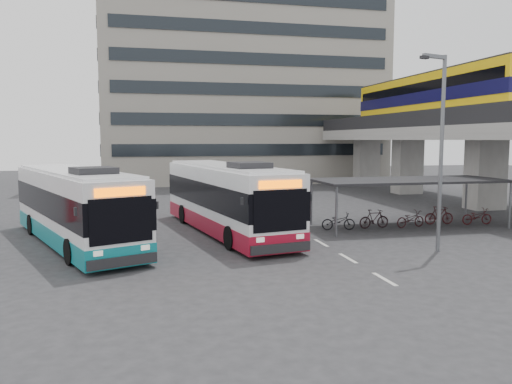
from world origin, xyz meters
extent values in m
plane|color=#28282B|center=(0.00, 0.00, 0.00)|extent=(120.00, 120.00, 0.00)
cube|color=gray|center=(17.00, 8.00, 2.30)|extent=(2.20, 1.60, 4.60)
cube|color=gray|center=(17.00, 18.00, 2.30)|extent=(2.20, 1.60, 4.60)
cube|color=gray|center=(17.00, 26.00, 2.30)|extent=(2.20, 1.60, 4.60)
cube|color=gray|center=(17.00, 12.00, 5.05)|extent=(8.00, 32.00, 0.90)
cube|color=black|center=(13.25, 12.00, 6.05)|extent=(0.35, 32.00, 1.10)
cube|color=black|center=(20.75, 12.00, 6.05)|extent=(0.35, 32.00, 1.10)
cube|color=yellow|center=(17.00, 14.44, 7.60)|extent=(2.90, 20.00, 3.90)
cube|color=#0B0936|center=(17.00, 14.44, 7.80)|extent=(2.98, 20.02, 0.90)
cube|color=black|center=(17.00, 14.44, 8.60)|extent=(2.96, 19.20, 0.70)
cube|color=black|center=(17.00, 14.44, 9.55)|extent=(2.70, 19.60, 0.25)
cylinder|color=#595B60|center=(3.70, 4.80, 1.20)|extent=(0.12, 0.12, 2.40)
cylinder|color=#595B60|center=(13.30, 4.80, 1.20)|extent=(0.12, 0.12, 2.40)
cylinder|color=#595B60|center=(3.70, 1.20, 1.20)|extent=(0.12, 0.12, 2.40)
cylinder|color=#595B60|center=(13.30, 1.20, 1.20)|extent=(0.12, 0.12, 2.40)
cube|color=black|center=(8.50, 3.00, 2.48)|extent=(10.00, 4.00, 0.12)
imported|color=black|center=(4.50, 3.00, 0.45)|extent=(1.71, 0.60, 0.90)
imported|color=black|center=(6.50, 3.00, 0.50)|extent=(1.66, 0.47, 1.00)
imported|color=black|center=(8.50, 3.00, 0.45)|extent=(1.71, 0.60, 0.90)
imported|color=black|center=(10.50, 3.00, 0.50)|extent=(1.66, 0.47, 1.00)
imported|color=#350C0F|center=(12.50, 3.00, 0.45)|extent=(1.71, 0.60, 0.90)
cube|color=gray|center=(6.00, 36.00, 12.50)|extent=(30.00, 15.00, 25.00)
cube|color=beige|center=(2.50, -6.00, 0.01)|extent=(0.15, 1.60, 0.01)
cube|color=beige|center=(2.50, -3.00, 0.01)|extent=(0.15, 1.60, 0.01)
cube|color=beige|center=(2.50, 0.00, 0.01)|extent=(0.15, 1.60, 0.01)
cube|color=white|center=(-1.22, 3.60, 1.86)|extent=(4.82, 12.53, 2.81)
cube|color=maroon|center=(-1.22, 3.60, 0.56)|extent=(4.86, 12.58, 0.77)
cube|color=black|center=(-1.22, 3.60, 1.99)|extent=(4.88, 12.56, 1.17)
cube|color=#FF6100|center=(-0.10, -2.43, 2.91)|extent=(1.81, 0.41, 0.31)
cube|color=black|center=(-0.66, 0.58, 3.49)|extent=(1.84, 1.89, 0.29)
cylinder|color=black|center=(-1.70, -0.48, 0.51)|extent=(0.49, 1.06, 1.02)
cylinder|color=black|center=(-0.65, 7.20, 0.51)|extent=(0.49, 1.06, 1.02)
cube|color=white|center=(-8.22, 2.36, 1.82)|extent=(6.77, 12.06, 2.74)
cube|color=#0D737B|center=(-8.22, 2.36, 0.55)|extent=(6.82, 12.11, 0.75)
cube|color=black|center=(-8.22, 2.36, 1.94)|extent=(6.83, 12.10, 1.15)
cube|color=#FF6100|center=(-6.01, -3.20, 2.84)|extent=(1.68, 0.73, 0.30)
cube|color=black|center=(-7.12, -0.42, 3.41)|extent=(2.01, 2.04, 0.28)
cylinder|color=black|center=(-7.91, -1.63, 0.50)|extent=(0.65, 1.04, 1.00)
cylinder|color=black|center=(-8.34, 5.92, 0.50)|extent=(0.65, 1.04, 1.00)
imported|color=black|center=(-1.46, 0.84, 0.89)|extent=(0.46, 0.67, 1.77)
cylinder|color=#595B60|center=(6.62, -2.69, 3.99)|extent=(0.16, 0.16, 7.98)
cube|color=#595B60|center=(6.04, -2.85, 7.88)|extent=(1.19, 0.47, 0.15)
cube|color=black|center=(5.52, -3.00, 7.80)|extent=(0.38, 0.27, 0.12)
camera|label=1|loc=(-5.29, -20.79, 4.62)|focal=35.00mm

